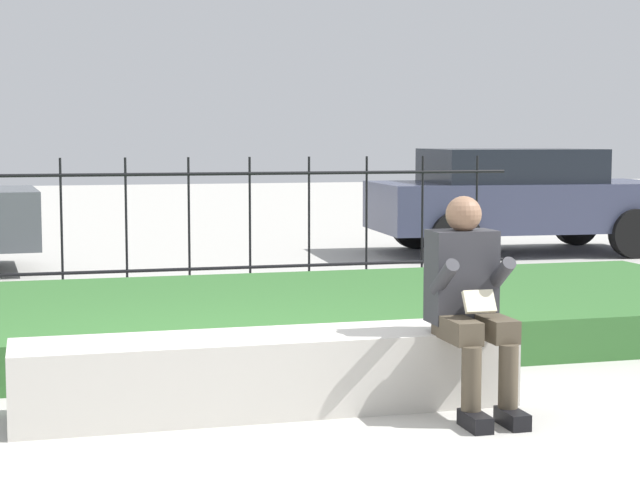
% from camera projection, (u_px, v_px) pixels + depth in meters
% --- Properties ---
extents(ground_plane, '(60.00, 60.00, 0.00)m').
position_uv_depth(ground_plane, '(250.00, 412.00, 6.18)').
color(ground_plane, '#B2AFA8').
extents(stone_bench, '(2.91, 0.58, 0.45)m').
position_uv_depth(stone_bench, '(269.00, 377.00, 6.19)').
color(stone_bench, beige).
rests_on(stone_bench, ground_plane).
extents(person_seated_reader, '(0.42, 0.73, 1.24)m').
position_uv_depth(person_seated_reader, '(469.00, 296.00, 6.12)').
color(person_seated_reader, black).
rests_on(person_seated_reader, ground_plane).
extents(grass_berm, '(9.35, 3.08, 0.31)m').
position_uv_depth(grass_berm, '(193.00, 321.00, 8.32)').
color(grass_berm, '#33662D').
rests_on(grass_berm, ground_plane).
extents(iron_fence, '(7.35, 0.03, 1.39)m').
position_uv_depth(iron_fence, '(158.00, 225.00, 10.47)').
color(iron_fence, black).
rests_on(iron_fence, ground_plane).
extents(car_parked_right, '(4.08, 2.15, 1.42)m').
position_uv_depth(car_parked_right, '(518.00, 197.00, 14.54)').
color(car_parked_right, '#383D56').
rests_on(car_parked_right, ground_plane).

